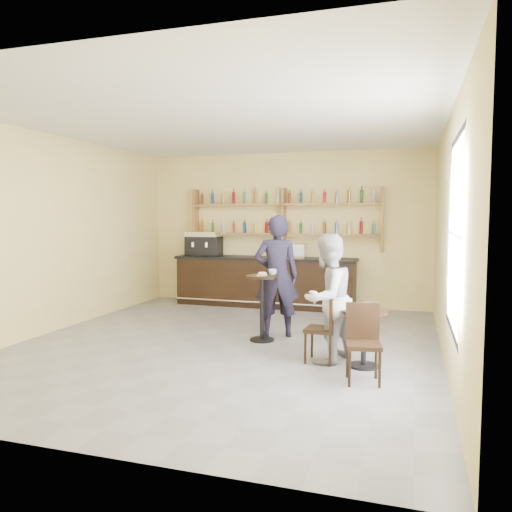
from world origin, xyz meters
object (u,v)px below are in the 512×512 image
(espresso_machine, at_px, (204,244))
(cafe_table, at_px, (364,339))
(bar_counter, at_px, (265,282))
(pedestal_table, at_px, (262,308))
(chair_south, at_px, (363,344))
(chair_west, at_px, (321,329))
(man_main, at_px, (277,276))
(patron_second, at_px, (327,298))
(pastry_case, at_px, (294,251))

(espresso_machine, height_order, cafe_table, espresso_machine)
(bar_counter, bearing_deg, pedestal_table, -74.50)
(espresso_machine, relative_size, cafe_table, 1.00)
(chair_south, bearing_deg, chair_west, 122.12)
(bar_counter, height_order, chair_west, bar_counter)
(man_main, xyz_separation_m, cafe_table, (1.46, -1.24, -0.59))
(man_main, bearing_deg, chair_west, 109.37)
(man_main, relative_size, chair_south, 2.13)
(bar_counter, relative_size, espresso_machine, 5.27)
(patron_second, bearing_deg, chair_west, -29.83)
(espresso_machine, xyz_separation_m, patron_second, (3.25, -3.56, -0.45))
(man_main, bearing_deg, patron_second, 112.51)
(pastry_case, xyz_separation_m, chair_west, (1.19, -3.61, -0.74))
(pastry_case, height_order, patron_second, patron_second)
(bar_counter, distance_m, chair_south, 4.89)
(pedestal_table, xyz_separation_m, chair_south, (1.64, -1.48, -0.05))
(bar_counter, relative_size, chair_south, 4.25)
(espresso_machine, xyz_separation_m, cafe_table, (3.74, -3.66, -0.92))
(chair_west, height_order, patron_second, patron_second)
(espresso_machine, height_order, man_main, man_main)
(chair_south, bearing_deg, pedestal_table, 127.47)
(chair_west, bearing_deg, man_main, -138.19)
(pedestal_table, bearing_deg, chair_south, -41.95)
(pastry_case, distance_m, chair_south, 4.67)
(pastry_case, relative_size, cafe_table, 0.67)
(pastry_case, bearing_deg, bar_counter, -177.35)
(pedestal_table, relative_size, chair_west, 1.14)
(bar_counter, height_order, cafe_table, bar_counter)
(pastry_case, distance_m, man_main, 2.44)
(bar_counter, xyz_separation_m, chair_west, (1.81, -3.61, -0.08))
(espresso_machine, distance_m, cafe_table, 5.31)
(pedestal_table, distance_m, chair_south, 2.21)
(pastry_case, relative_size, patron_second, 0.29)
(pedestal_table, relative_size, cafe_table, 1.38)
(cafe_table, bearing_deg, man_main, 139.77)
(chair_west, relative_size, patron_second, 0.53)
(pedestal_table, height_order, chair_west, pedestal_table)
(pedestal_table, xyz_separation_m, patron_second, (1.11, -0.78, 0.33))
(patron_second, bearing_deg, pastry_case, -133.67)
(pastry_case, height_order, chair_south, pastry_case)
(chair_west, relative_size, chair_south, 0.98)
(bar_counter, distance_m, patron_second, 4.04)
(bar_counter, xyz_separation_m, cafe_table, (2.36, -3.66, -0.15))
(bar_counter, bearing_deg, cafe_table, -57.10)
(cafe_table, height_order, patron_second, patron_second)
(pastry_case, distance_m, chair_west, 3.87)
(espresso_machine, xyz_separation_m, chair_south, (3.79, -4.26, -0.84))
(pedestal_table, distance_m, man_main, 0.59)
(espresso_machine, distance_m, chair_south, 5.76)
(cafe_table, height_order, chair_west, chair_west)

